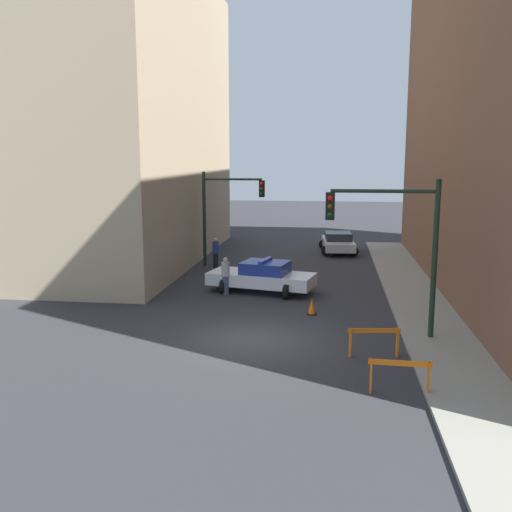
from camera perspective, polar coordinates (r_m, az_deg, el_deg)
The scene contains 12 objects.
ground_plane at distance 19.17m, azimuth -0.46°, elevation -8.38°, with size 120.00×120.00×0.00m, color #2D2D33.
sidewalk_right at distance 19.33m, azimuth 18.28°, elevation -8.55°, with size 2.40×44.00×0.12m.
building_corner_left at distance 35.23m, azimuth -17.32°, elevation 13.18°, with size 14.00×20.00×16.57m.
traffic_light_near at distance 19.07m, azimuth 14.08°, elevation 2.12°, with size 3.64×0.35×5.20m.
traffic_light_far at distance 31.32m, azimuth -3.25°, elevation 5.11°, with size 3.44×0.35×5.20m.
police_car at distance 25.52m, azimuth 0.63°, elevation -2.05°, with size 4.99×2.98×1.52m.
parked_car_near at distance 36.38m, azimuth 8.21°, elevation 1.38°, with size 2.49×4.43×1.31m.
pedestrian_crossing at distance 25.13m, azimuth -3.06°, elevation -1.93°, with size 0.49×0.49×1.66m.
pedestrian_corner at distance 31.08m, azimuth -4.05°, elevation 0.35°, with size 0.49×0.49×1.66m.
barrier_front at distance 15.29m, azimuth 14.18°, elevation -11.10°, with size 1.60×0.22×0.90m.
barrier_mid at distance 17.79m, azimuth 11.72°, elevation -7.98°, with size 1.59×0.38×0.90m.
traffic_cone at distance 22.17m, azimuth 5.59°, elevation -5.03°, with size 0.36×0.36×0.66m.
Camera 1 is at (2.53, -18.02, 6.03)m, focal length 40.00 mm.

